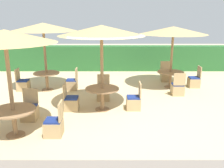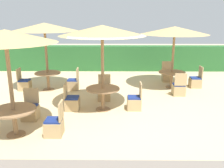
{
  "view_description": "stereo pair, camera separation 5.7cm",
  "coord_description": "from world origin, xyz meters",
  "px_view_note": "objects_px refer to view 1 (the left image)",
  "views": [
    {
      "loc": [
        0.02,
        -7.24,
        3.09
      ],
      "look_at": [
        0.0,
        0.6,
        0.9
      ],
      "focal_mm": 40.0,
      "sensor_mm": 36.0,
      "label": 1
    },
    {
      "loc": [
        0.08,
        -7.24,
        3.09
      ],
      "look_at": [
        0.0,
        0.6,
        0.9
      ],
      "focal_mm": 40.0,
      "sensor_mm": 36.0,
      "label": 2
    }
  ],
  "objects_px": {
    "patio_chair_back_right_south": "(178,89)",
    "patio_chair_back_left_west": "(24,84)",
    "round_table_back_right": "(171,75)",
    "parasol_front_left": "(5,37)",
    "round_table_front_left": "(14,115)",
    "patio_chair_center_east": "(135,102)",
    "parasol_back_left": "(44,27)",
    "patio_chair_back_left_east": "(73,84)",
    "parasol_center": "(102,31)",
    "patio_chair_center_west": "(72,102)",
    "parasol_back_right": "(174,31)",
    "round_table_center": "(103,93)",
    "patio_chair_back_right_east": "(195,81)",
    "round_table_back_left": "(47,76)",
    "patio_chair_back_right_north": "(166,76)",
    "patio_chair_front_left_north": "(30,111)",
    "patio_chair_front_left_east": "(55,126)",
    "patio_chair_center_north": "(104,93)"
  },
  "relations": [
    {
      "from": "patio_chair_back_right_south",
      "to": "patio_chair_back_left_west",
      "type": "xyz_separation_m",
      "value": [
        -6.35,
        0.64,
        0.0
      ]
    },
    {
      "from": "round_table_back_right",
      "to": "parasol_front_left",
      "type": "height_order",
      "value": "parasol_front_left"
    },
    {
      "from": "round_table_front_left",
      "to": "patio_chair_center_east",
      "type": "relative_size",
      "value": 1.24
    },
    {
      "from": "parasol_back_left",
      "to": "patio_chair_back_left_east",
      "type": "bearing_deg",
      "value": 2.71
    },
    {
      "from": "parasol_center",
      "to": "patio_chair_center_west",
      "type": "height_order",
      "value": "parasol_center"
    },
    {
      "from": "parasol_front_left",
      "to": "patio_chair_back_left_east",
      "type": "height_order",
      "value": "parasol_front_left"
    },
    {
      "from": "parasol_back_right",
      "to": "patio_chair_back_left_west",
      "type": "relative_size",
      "value": 3.01
    },
    {
      "from": "patio_chair_back_right_south",
      "to": "round_table_center",
      "type": "bearing_deg",
      "value": -151.41
    },
    {
      "from": "patio_chair_back_right_east",
      "to": "round_table_back_left",
      "type": "relative_size",
      "value": 0.87
    },
    {
      "from": "patio_chair_back_right_south",
      "to": "parasol_back_left",
      "type": "height_order",
      "value": "parasol_back_left"
    },
    {
      "from": "parasol_back_left",
      "to": "patio_chair_back_left_west",
      "type": "bearing_deg",
      "value": -178.06
    },
    {
      "from": "patio_chair_back_right_north",
      "to": "patio_chair_front_left_north",
      "type": "xyz_separation_m",
      "value": [
        -5.06,
        -4.54,
        0.0
      ]
    },
    {
      "from": "parasol_back_left",
      "to": "patio_chair_back_left_west",
      "type": "xyz_separation_m",
      "value": [
        -1.01,
        -0.03,
        -2.34
      ]
    },
    {
      "from": "patio_chair_back_right_south",
      "to": "patio_chair_back_right_north",
      "type": "bearing_deg",
      "value": 90.85
    },
    {
      "from": "patio_chair_back_right_east",
      "to": "round_table_center",
      "type": "relative_size",
      "value": 0.84
    },
    {
      "from": "round_table_front_left",
      "to": "parasol_center",
      "type": "bearing_deg",
      "value": 39.69
    },
    {
      "from": "patio_chair_back_right_north",
      "to": "patio_chair_front_left_north",
      "type": "bearing_deg",
      "value": 41.88
    },
    {
      "from": "parasol_front_left",
      "to": "patio_chair_front_left_east",
      "type": "xyz_separation_m",
      "value": [
        1.04,
        0.01,
        -2.31
      ]
    },
    {
      "from": "patio_chair_back_right_south",
      "to": "patio_chair_back_right_north",
      "type": "xyz_separation_m",
      "value": [
        -0.03,
        2.15,
        0.0
      ]
    },
    {
      "from": "patio_chair_front_left_east",
      "to": "round_table_center",
      "type": "xyz_separation_m",
      "value": [
        1.19,
        1.84,
        0.34
      ]
    },
    {
      "from": "parasol_center",
      "to": "round_table_back_left",
      "type": "bearing_deg",
      "value": 136.79
    },
    {
      "from": "round_table_center",
      "to": "parasol_center",
      "type": "bearing_deg",
      "value": 146.31
    },
    {
      "from": "patio_chair_back_right_south",
      "to": "patio_chair_back_right_east",
      "type": "bearing_deg",
      "value": 47.88
    },
    {
      "from": "parasol_back_left",
      "to": "patio_chair_back_left_east",
      "type": "height_order",
      "value": "parasol_back_left"
    },
    {
      "from": "patio_chair_center_east",
      "to": "round_table_back_left",
      "type": "bearing_deg",
      "value": 57.51
    },
    {
      "from": "patio_chair_center_north",
      "to": "parasol_center",
      "type": "bearing_deg",
      "value": 89.9
    },
    {
      "from": "round_table_back_right",
      "to": "parasol_back_left",
      "type": "relative_size",
      "value": 0.41
    },
    {
      "from": "patio_chair_back_right_south",
      "to": "parasol_center",
      "type": "distance_m",
      "value": 4.07
    },
    {
      "from": "patio_chair_back_right_east",
      "to": "patio_chair_front_left_north",
      "type": "relative_size",
      "value": 1.0
    },
    {
      "from": "round_table_center",
      "to": "patio_chair_back_left_west",
      "type": "bearing_deg",
      "value": 146.93
    },
    {
      "from": "patio_chair_center_east",
      "to": "round_table_back_right",
      "type": "bearing_deg",
      "value": -34.52
    },
    {
      "from": "patio_chair_front_left_east",
      "to": "patio_chair_back_left_west",
      "type": "bearing_deg",
      "value": 28.7
    },
    {
      "from": "round_table_center",
      "to": "round_table_back_left",
      "type": "relative_size",
      "value": 1.04
    },
    {
      "from": "round_table_back_left",
      "to": "parasol_center",
      "type": "bearing_deg",
      "value": -43.21
    },
    {
      "from": "patio_chair_back_right_east",
      "to": "patio_chair_front_left_north",
      "type": "xyz_separation_m",
      "value": [
        -6.11,
        -3.51,
        0.0
      ]
    },
    {
      "from": "patio_chair_back_right_north",
      "to": "patio_chair_center_east",
      "type": "height_order",
      "value": "same"
    },
    {
      "from": "patio_chair_back_left_east",
      "to": "patio_chair_back_left_west",
      "type": "relative_size",
      "value": 1.0
    },
    {
      "from": "patio_chair_center_west",
      "to": "patio_chair_back_right_north",
      "type": "bearing_deg",
      "value": 133.66
    },
    {
      "from": "patio_chair_front_left_north",
      "to": "patio_chair_back_left_west",
      "type": "relative_size",
      "value": 1.0
    },
    {
      "from": "round_table_back_right",
      "to": "parasol_front_left",
      "type": "relative_size",
      "value": 0.42
    },
    {
      "from": "patio_chair_back_right_east",
      "to": "patio_chair_back_left_east",
      "type": "height_order",
      "value": "same"
    },
    {
      "from": "patio_chair_front_left_north",
      "to": "parasol_center",
      "type": "distance_m",
      "value": 3.29
    },
    {
      "from": "patio_chair_back_left_east",
      "to": "patio_chair_back_left_west",
      "type": "bearing_deg",
      "value": 92.33
    },
    {
      "from": "patio_chair_front_left_east",
      "to": "patio_chair_front_left_north",
      "type": "height_order",
      "value": "same"
    },
    {
      "from": "round_table_front_left",
      "to": "patio_chair_center_east",
      "type": "xyz_separation_m",
      "value": [
        3.29,
        1.9,
        -0.32
      ]
    },
    {
      "from": "patio_chair_center_east",
      "to": "patio_chair_center_west",
      "type": "bearing_deg",
      "value": 91.69
    },
    {
      "from": "patio_chair_center_east",
      "to": "parasol_center",
      "type": "bearing_deg",
      "value": 92.88
    },
    {
      "from": "patio_chair_center_west",
      "to": "parasol_front_left",
      "type": "bearing_deg",
      "value": -32.82
    },
    {
      "from": "parasol_back_left",
      "to": "patio_chair_center_north",
      "type": "bearing_deg",
      "value": -26.94
    },
    {
      "from": "patio_chair_back_right_north",
      "to": "patio_chair_front_left_north",
      "type": "distance_m",
      "value": 6.8
    }
  ]
}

